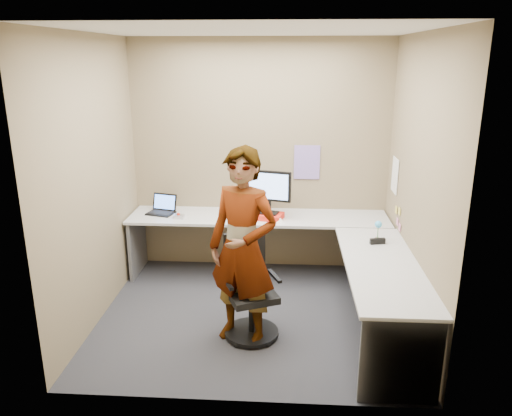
# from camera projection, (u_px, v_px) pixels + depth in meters

# --- Properties ---
(ground) EXTENTS (3.00, 3.00, 0.00)m
(ground) POSITION_uv_depth(u_px,v_px,m) (252.00, 315.00, 5.00)
(ground) COLOR #242428
(ground) RESTS_ON ground
(wall_back) EXTENTS (3.00, 0.00, 3.00)m
(wall_back) POSITION_uv_depth(u_px,v_px,m) (260.00, 157.00, 5.85)
(wall_back) COLOR #746348
(wall_back) RESTS_ON ground
(wall_right) EXTENTS (0.00, 2.70, 2.70)m
(wall_right) POSITION_uv_depth(u_px,v_px,m) (417.00, 188.00, 4.51)
(wall_right) COLOR #746348
(wall_right) RESTS_ON ground
(wall_left) EXTENTS (0.00, 2.70, 2.70)m
(wall_left) POSITION_uv_depth(u_px,v_px,m) (94.00, 182.00, 4.70)
(wall_left) COLOR #746348
(wall_left) RESTS_ON ground
(ceiling) EXTENTS (3.00, 3.00, 0.00)m
(ceiling) POSITION_uv_depth(u_px,v_px,m) (252.00, 30.00, 4.21)
(ceiling) COLOR white
(ceiling) RESTS_ON wall_back
(desk) EXTENTS (2.98, 2.58, 0.73)m
(desk) POSITION_uv_depth(u_px,v_px,m) (297.00, 247.00, 5.17)
(desk) COLOR #B6B6B6
(desk) RESTS_ON ground
(paper_ream) EXTENTS (0.37, 0.31, 0.06)m
(paper_ream) POSITION_uv_depth(u_px,v_px,m) (268.00, 216.00, 5.62)
(paper_ream) COLOR red
(paper_ream) RESTS_ON desk
(monitor) EXTENTS (0.50, 0.21, 0.48)m
(monitor) POSITION_uv_depth(u_px,v_px,m) (268.00, 188.00, 5.54)
(monitor) COLOR black
(monitor) RESTS_ON paper_ream
(laptop) EXTENTS (0.35, 0.32, 0.21)m
(laptop) POSITION_uv_depth(u_px,v_px,m) (162.00, 208.00, 5.82)
(laptop) COLOR black
(laptop) RESTS_ON desk
(trackball_mouse) EXTENTS (0.12, 0.08, 0.07)m
(trackball_mouse) POSITION_uv_depth(u_px,v_px,m) (179.00, 216.00, 5.63)
(trackball_mouse) COLOR #B7B7BC
(trackball_mouse) RESTS_ON desk
(origami) EXTENTS (0.10, 0.10, 0.06)m
(origami) POSITION_uv_depth(u_px,v_px,m) (280.00, 220.00, 5.48)
(origami) COLOR white
(origami) RESTS_ON desk
(stapler) EXTENTS (0.16, 0.07, 0.05)m
(stapler) POSITION_uv_depth(u_px,v_px,m) (378.00, 241.00, 4.87)
(stapler) COLOR black
(stapler) RESTS_ON desk
(flower) EXTENTS (0.07, 0.07, 0.22)m
(flower) POSITION_uv_depth(u_px,v_px,m) (378.00, 228.00, 4.89)
(flower) COLOR brown
(flower) RESTS_ON desk
(calendar_purple) EXTENTS (0.30, 0.01, 0.40)m
(calendar_purple) POSITION_uv_depth(u_px,v_px,m) (307.00, 162.00, 5.82)
(calendar_purple) COLOR #846BB7
(calendar_purple) RESTS_ON wall_back
(calendar_white) EXTENTS (0.01, 0.28, 0.38)m
(calendar_white) POSITION_uv_depth(u_px,v_px,m) (395.00, 175.00, 5.40)
(calendar_white) COLOR white
(calendar_white) RESTS_ON wall_right
(sticky_note_a) EXTENTS (0.01, 0.07, 0.07)m
(sticky_note_a) POSITION_uv_depth(u_px,v_px,m) (399.00, 211.00, 5.16)
(sticky_note_a) COLOR #F2E059
(sticky_note_a) RESTS_ON wall_right
(sticky_note_b) EXTENTS (0.01, 0.07, 0.07)m
(sticky_note_b) POSITION_uv_depth(u_px,v_px,m) (397.00, 222.00, 5.24)
(sticky_note_b) COLOR pink
(sticky_note_b) RESTS_ON wall_right
(sticky_note_c) EXTENTS (0.01, 0.07, 0.07)m
(sticky_note_c) POSITION_uv_depth(u_px,v_px,m) (400.00, 227.00, 5.14)
(sticky_note_c) COLOR pink
(sticky_note_c) RESTS_ON wall_right
(sticky_note_d) EXTENTS (0.01, 0.07, 0.07)m
(sticky_note_d) POSITION_uv_depth(u_px,v_px,m) (396.00, 210.00, 5.31)
(sticky_note_d) COLOR #F2E059
(sticky_note_d) RESTS_ON wall_right
(office_chair) EXTENTS (0.55, 0.55, 0.94)m
(office_chair) POSITION_uv_depth(u_px,v_px,m) (250.00, 295.00, 4.58)
(office_chair) COLOR black
(office_chair) RESTS_ON ground
(person) EXTENTS (0.77, 0.66, 1.78)m
(person) POSITION_uv_depth(u_px,v_px,m) (243.00, 248.00, 4.33)
(person) COLOR #999399
(person) RESTS_ON ground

